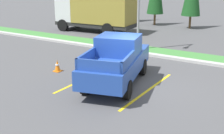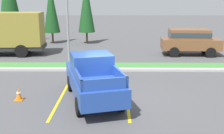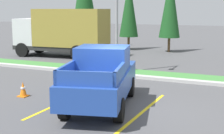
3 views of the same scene
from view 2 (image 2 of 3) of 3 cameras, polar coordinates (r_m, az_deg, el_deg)
ground_plane at (r=12.76m, az=0.06°, el=-6.65°), size 120.00×120.00×0.00m
parking_line_near at (r=12.90m, az=-10.82°, el=-6.65°), size 0.12×4.80×0.01m
parking_line_far at (r=12.67m, az=3.16°, el=-6.81°), size 0.12×4.80×0.01m
curb_strip at (r=17.50m, az=0.21°, el=-0.54°), size 56.00×0.40×0.15m
grass_median at (r=18.58m, az=0.24°, el=0.20°), size 56.00×1.80×0.06m
pickup_truck_main at (r=12.41m, az=-4.02°, el=-2.23°), size 3.20×5.53×2.10m
cargo_truck_distant at (r=23.75m, az=-21.85°, el=6.74°), size 6.96×2.94×3.40m
suv_distant at (r=22.90m, az=15.89°, el=5.43°), size 4.68×2.13×2.10m
street_light at (r=17.93m, az=-9.44°, el=12.52°), size 0.24×1.49×7.01m
cypress_tree_left_inner at (r=28.45m, az=-12.56°, el=12.03°), size 1.58×1.58×6.09m
cypress_tree_center at (r=27.79m, az=-5.39°, el=12.65°), size 1.67×1.67×6.41m
traffic_cone at (r=13.21m, az=-18.85°, el=-5.35°), size 0.36×0.36×0.60m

